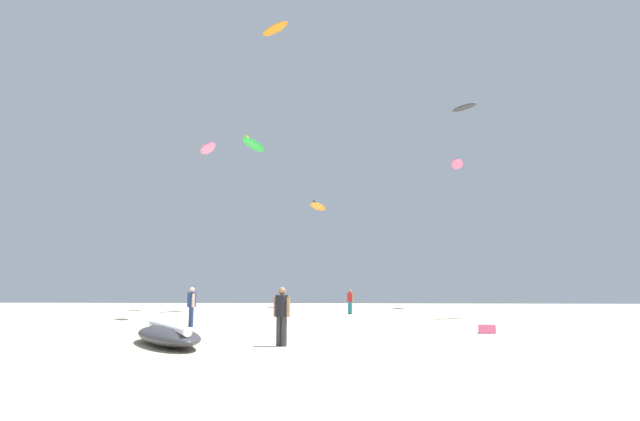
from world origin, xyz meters
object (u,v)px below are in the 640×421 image
object	(u,v)px
person_foreground	(282,311)
kite_aloft_0	(254,145)
kite_aloft_1	(457,164)
person_left	(350,300)
person_midground	(192,304)
kite_aloft_4	(208,148)
kite_grounded_near	(167,335)
kite_aloft_3	(275,29)
kite_aloft_5	(318,207)
cooler_box	(487,329)
kite_aloft_2	(464,107)

from	to	relation	value
person_foreground	kite_aloft_0	world-z (taller)	kite_aloft_0
kite_aloft_1	person_left	bearing A→B (deg)	-125.69
person_midground	kite_aloft_4	world-z (taller)	kite_aloft_4
person_midground	person_left	distance (m)	15.03
kite_aloft_0	kite_aloft_4	world-z (taller)	kite_aloft_0
kite_grounded_near	kite_aloft_3	xyz separation A→B (m)	(-2.21, 29.63, 25.13)
person_left	kite_aloft_5	distance (m)	18.64
person_midground	kite_aloft_4	size ratio (longest dim) A/B	0.66
kite_aloft_0	cooler_box	bearing A→B (deg)	-57.78
person_left	kite_aloft_1	bearing A→B (deg)	-176.58
person_left	kite_aloft_1	distance (m)	21.47
person_foreground	cooler_box	distance (m)	8.58
person_foreground	person_left	world-z (taller)	person_left
kite_grounded_near	kite_aloft_0	distance (m)	29.60
kite_aloft_2	kite_aloft_4	bearing A→B (deg)	-134.00
person_midground	kite_aloft_3	xyz separation A→B (m)	(-0.30, 21.78, 24.41)
kite_aloft_1	kite_aloft_5	world-z (taller)	kite_aloft_1
person_midground	kite_aloft_0	world-z (taller)	kite_aloft_0
kite_aloft_3	kite_grounded_near	bearing A→B (deg)	-85.72
person_left	kite_aloft_5	world-z (taller)	kite_aloft_5
kite_aloft_1	kite_aloft_3	world-z (taller)	kite_aloft_3
kite_aloft_2	kite_aloft_5	xyz separation A→B (m)	(-14.29, 3.24, -8.89)
person_midground	kite_grounded_near	xyz separation A→B (m)	(1.91, -7.84, -0.71)
kite_grounded_near	kite_aloft_1	distance (m)	40.63
kite_aloft_0	kite_aloft_2	world-z (taller)	kite_aloft_2
kite_aloft_3	kite_aloft_5	bearing A→B (deg)	66.22
person_foreground	kite_aloft_2	distance (m)	40.35
person_left	kite_aloft_0	distance (m)	15.61
cooler_box	kite_aloft_2	distance (m)	34.85
person_left	kite_aloft_2	distance (m)	24.45
kite_aloft_0	kite_aloft_4	size ratio (longest dim) A/B	1.69
kite_aloft_1	kite_aloft_4	xyz separation A→B (m)	(-18.22, -20.93, -3.84)
person_midground	kite_aloft_1	bearing A→B (deg)	24.15
person_foreground	cooler_box	world-z (taller)	person_foreground
kite_aloft_0	kite_aloft_3	world-z (taller)	kite_aloft_3
person_foreground	person_midground	distance (m)	9.44
person_foreground	person_midground	bearing A→B (deg)	58.50
cooler_box	kite_aloft_1	world-z (taller)	kite_aloft_1
person_foreground	kite_aloft_0	size ratio (longest dim) A/B	0.37
person_left	kite_grounded_near	world-z (taller)	person_left
cooler_box	kite_aloft_5	bearing A→B (deg)	105.62
person_midground	kite_aloft_5	world-z (taller)	kite_aloft_5
cooler_box	kite_aloft_2	bearing A→B (deg)	79.56
person_midground	kite_aloft_1	world-z (taller)	kite_aloft_1
person_foreground	kite_aloft_0	bearing A→B (deg)	38.92
kite_aloft_0	kite_aloft_2	bearing A→B (deg)	22.40
person_foreground	kite_aloft_5	distance (m)	38.42
kite_grounded_near	person_midground	bearing A→B (deg)	103.69
person_midground	person_foreground	bearing A→B (deg)	-91.12
cooler_box	kite_aloft_4	distance (m)	19.12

